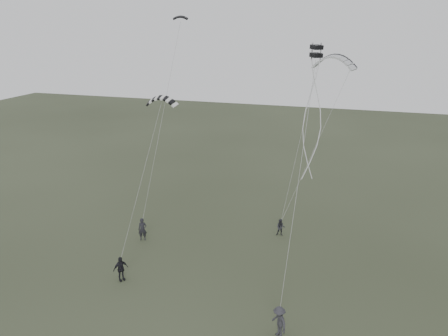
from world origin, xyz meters
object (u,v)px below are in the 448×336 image
(kite_dark_small, at_px, (180,17))
(kite_pale_large, at_px, (334,56))
(flyer_right, at_px, (281,227))
(flyer_far, at_px, (279,322))
(kite_striped, at_px, (161,98))
(flyer_left, at_px, (143,229))
(flyer_center, at_px, (121,269))
(kite_box, at_px, (316,51))

(kite_dark_small, xyz_separation_m, kite_pale_large, (13.03, 3.11, -3.27))
(flyer_right, relative_size, flyer_far, 0.76)
(flyer_right, height_order, kite_striped, kite_striped)
(flyer_left, height_order, kite_pale_large, kite_pale_large)
(flyer_center, bearing_deg, kite_pale_large, -1.64)
(flyer_center, bearing_deg, flyer_far, -66.91)
(flyer_far, distance_m, kite_pale_large, 23.50)
(kite_striped, bearing_deg, kite_pale_large, 33.06)
(flyer_far, height_order, kite_pale_large, kite_pale_large)
(flyer_left, bearing_deg, kite_dark_small, 63.12)
(flyer_left, height_order, kite_striped, kite_striped)
(flyer_left, distance_m, flyer_center, 6.07)
(kite_striped, bearing_deg, flyer_far, -42.43)
(flyer_center, height_order, kite_striped, kite_striped)
(flyer_right, bearing_deg, flyer_left, -163.41)
(flyer_far, xyz_separation_m, kite_dark_small, (-12.17, 16.08, 16.79))
(flyer_left, xyz_separation_m, flyer_center, (1.33, -5.92, -0.05))
(flyer_far, bearing_deg, flyer_left, -165.93)
(flyer_center, height_order, kite_dark_small, kite_dark_small)
(flyer_center, relative_size, kite_dark_small, 1.42)
(flyer_left, bearing_deg, flyer_right, 0.05)
(kite_dark_small, distance_m, kite_pale_large, 13.79)
(flyer_left, height_order, kite_dark_small, kite_dark_small)
(kite_striped, bearing_deg, flyer_left, -112.23)
(flyer_right, relative_size, kite_striped, 0.57)
(flyer_center, relative_size, kite_striped, 0.71)
(flyer_right, distance_m, kite_striped, 14.70)
(flyer_left, xyz_separation_m, kite_pale_large, (13.81, 10.80, 13.52))
(kite_dark_small, xyz_separation_m, kite_box, (12.81, -11.05, -2.03))
(flyer_center, distance_m, kite_pale_large, 24.90)
(flyer_left, xyz_separation_m, kite_striped, (1.05, 2.55, 10.61))
(flyer_far, relative_size, kite_box, 2.84)
(kite_striped, bearing_deg, kite_dark_small, 93.11)
(flyer_right, bearing_deg, kite_striped, -175.04)
(flyer_right, xyz_separation_m, kite_box, (2.76, -7.54, 14.99))
(kite_dark_small, relative_size, kite_pale_large, 0.32)
(flyer_far, bearing_deg, kite_dark_small, 174.12)
(flyer_center, height_order, kite_box, kite_box)
(kite_dark_small, distance_m, kite_box, 17.04)
(flyer_far, relative_size, kite_pale_large, 0.48)
(flyer_left, distance_m, kite_striped, 10.96)
(flyer_left, height_order, flyer_far, flyer_far)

